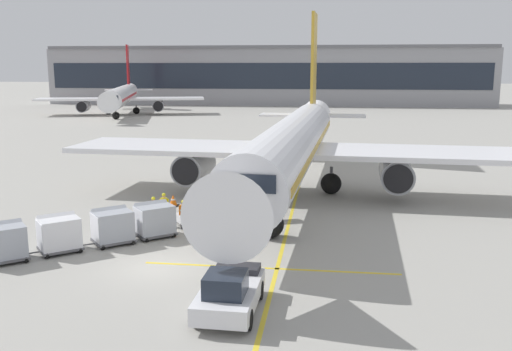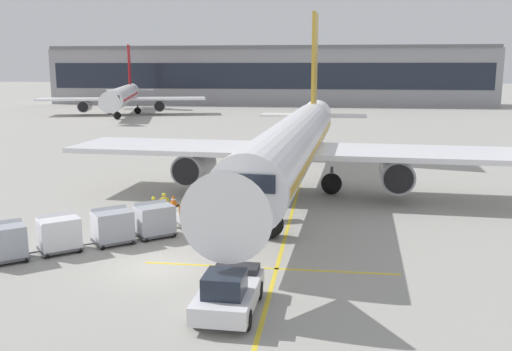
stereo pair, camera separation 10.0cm
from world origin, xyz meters
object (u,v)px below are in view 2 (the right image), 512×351
(baggage_cart_second, at_px, (112,225))
(safety_cone_nose_mark, at_px, (216,195))
(baggage_cart_lead, at_px, (154,219))
(ground_crew_wingwalker, at_px, (145,223))
(parked_airplane, at_px, (294,144))
(ground_crew_marshaller, at_px, (183,213))
(belt_loader, at_px, (209,209))
(baggage_cart_fourth, at_px, (4,241))
(baggage_cart_third, at_px, (59,233))
(safety_cone_wingtip, at_px, (173,200))
(ground_crew_by_loader, at_px, (164,205))
(safety_cone_engine_keepout, at_px, (203,188))
(pushback_tug, at_px, (229,292))
(ground_crew_by_carts, at_px, (154,209))
(distant_airplane, at_px, (123,96))

(baggage_cart_second, xyz_separation_m, safety_cone_nose_mark, (3.45, 10.38, -0.65))
(baggage_cart_lead, xyz_separation_m, ground_crew_wingwalker, (-0.23, -0.82, -0.00))
(parked_airplane, distance_m, ground_crew_wingwalker, 14.25)
(ground_crew_marshaller, bearing_deg, belt_loader, 50.16)
(safety_cone_nose_mark, bearing_deg, baggage_cart_lead, -100.49)
(baggage_cart_fourth, relative_size, safety_cone_nose_mark, 3.64)
(baggage_cart_third, bearing_deg, belt_loader, 43.83)
(baggage_cart_fourth, distance_m, safety_cone_wingtip, 12.78)
(belt_loader, distance_m, ground_crew_by_loader, 2.83)
(ground_crew_by_loader, distance_m, safety_cone_engine_keepout, 7.81)
(belt_loader, bearing_deg, ground_crew_wingwalker, -124.87)
(safety_cone_nose_mark, bearing_deg, ground_crew_by_loader, -109.65)
(baggage_cart_third, bearing_deg, parked_airplane, 52.89)
(baggage_cart_lead, height_order, pushback_tug, baggage_cart_lead)
(baggage_cart_second, bearing_deg, ground_crew_by_carts, 73.51)
(parked_airplane, height_order, distant_airplane, parked_airplane)
(baggage_cart_third, bearing_deg, distant_airplane, 108.59)
(distant_airplane, bearing_deg, baggage_cart_third, -71.41)
(ground_crew_by_carts, distance_m, safety_cone_engine_keepout, 8.84)
(baggage_cart_lead, distance_m, ground_crew_wingwalker, 0.85)
(ground_crew_marshaller, relative_size, distant_airplane, 0.04)
(ground_crew_by_loader, bearing_deg, parked_airplane, 47.87)
(ground_crew_by_carts, height_order, safety_cone_wingtip, ground_crew_by_carts)
(baggage_cart_lead, height_order, safety_cone_engine_keepout, baggage_cart_lead)
(parked_airplane, bearing_deg, ground_crew_wingwalker, -120.61)
(belt_loader, relative_size, baggage_cart_fourth, 1.90)
(ground_crew_wingwalker, height_order, safety_cone_nose_mark, ground_crew_wingwalker)
(parked_airplane, height_order, pushback_tug, parked_airplane)
(ground_crew_by_carts, bearing_deg, baggage_cart_fourth, -126.59)
(parked_airplane, relative_size, ground_crew_marshaller, 24.28)
(baggage_cart_third, distance_m, ground_crew_marshaller, 7.03)
(baggage_cart_lead, distance_m, safety_cone_engine_keepout, 10.94)
(baggage_cart_lead, distance_m, baggage_cart_third, 5.07)
(safety_cone_wingtip, bearing_deg, distant_airplane, 113.22)
(ground_crew_by_carts, xyz_separation_m, ground_crew_marshaller, (1.96, -0.59, 0.00))
(pushback_tug, height_order, safety_cone_wingtip, pushback_tug)
(pushback_tug, height_order, ground_crew_by_carts, pushback_tug)
(belt_loader, relative_size, baggage_cart_lead, 1.90)
(belt_loader, bearing_deg, baggage_cart_second, -133.16)
(belt_loader, height_order, safety_cone_nose_mark, belt_loader)
(baggage_cart_second, relative_size, ground_crew_by_carts, 1.49)
(pushback_tug, bearing_deg, baggage_cart_second, 135.32)
(ground_crew_marshaller, height_order, safety_cone_engine_keepout, ground_crew_marshaller)
(ground_crew_by_loader, xyz_separation_m, ground_crew_wingwalker, (0.16, -3.99, 0.00))
(baggage_cart_lead, height_order, ground_crew_wingwalker, baggage_cart_lead)
(belt_loader, relative_size, safety_cone_wingtip, 6.42)
(ground_crew_marshaller, bearing_deg, distant_airplane, 113.12)
(ground_crew_wingwalker, distance_m, safety_cone_wingtip, 7.76)
(baggage_cart_fourth, distance_m, ground_crew_by_loader, 9.74)
(belt_loader, distance_m, ground_crew_wingwalker, 4.67)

